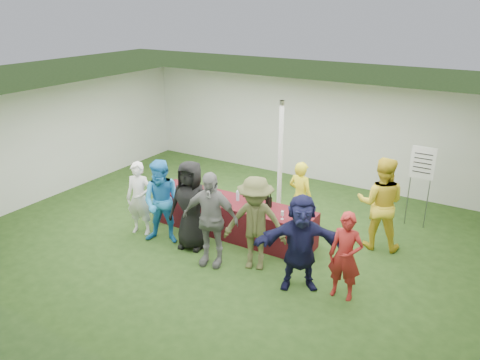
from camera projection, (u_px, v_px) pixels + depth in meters
The scene contains 18 objects.
ground at pixel (231, 235), 9.85m from camera, with size 60.00×60.00×0.00m, color #284719.
tent at pixel (280, 163), 10.09m from camera, with size 10.00×10.00×10.00m.
serving_table at pixel (232, 217), 9.79m from camera, with size 3.60×0.80×0.75m, color #57131C.
wine_bottles at pixel (259, 199), 9.45m from camera, with size 0.55×0.13×0.32m.
wine_glasses at pixel (206, 196), 9.62m from camera, with size 2.70×0.12×0.16m.
water_bottle at pixel (238, 196), 9.64m from camera, with size 0.07×0.07×0.23m.
bar_towel at pixel (300, 216), 8.96m from camera, with size 0.25×0.18×0.03m, color white.
dump_bucket at pixel (298, 218), 8.68m from camera, with size 0.22×0.22×0.18m, color slate.
wine_list_sign at pixel (422, 169), 9.79m from camera, with size 0.50×0.03×1.80m.
staff_pourer at pixel (300, 197), 9.80m from camera, with size 0.56×0.37×1.55m, color yellow.
staff_back at pixel (380, 203), 9.07m from camera, with size 0.91×0.71×1.88m, color gold.
customer_0 at pixel (139, 198), 9.69m from camera, with size 0.57×0.37×1.57m, color white.
customer_1 at pixel (163, 202), 9.29m from camera, with size 0.85×0.66×1.74m, color #2586D1.
customer_2 at pixel (191, 205), 9.08m from camera, with size 0.88×0.57×1.80m, color black.
customer_3 at pixel (210, 219), 8.49m from camera, with size 1.06×0.44×1.82m, color slate.
customer_4 at pixel (255, 224), 8.35m from camera, with size 1.15×0.66×1.78m, color #4D4E29.
customer_5 at pixel (301, 242), 7.78m from camera, with size 1.58×0.50×1.70m, color #151538.
customer_6 at pixel (345, 256), 7.54m from camera, with size 0.55×0.36×1.52m, color maroon.
Camera 1 is at (4.70, -7.42, 4.61)m, focal length 35.00 mm.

